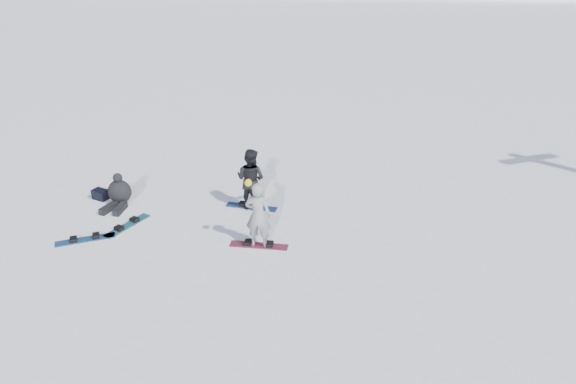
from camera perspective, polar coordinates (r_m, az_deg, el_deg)
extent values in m
plane|color=white|center=(14.08, -3.84, -6.50)|extent=(420.00, 420.00, 0.00)
imported|color=#96969B|center=(14.01, -3.05, -2.40)|extent=(0.68, 0.48, 1.79)
sphere|color=yellow|center=(13.50, -4.06, 0.95)|extent=(0.18, 0.18, 0.18)
imported|color=black|center=(15.91, -3.81, 1.32)|extent=(1.07, 0.96, 1.81)
ellipsoid|color=black|center=(17.07, -16.73, 0.04)|extent=(0.79, 0.71, 0.72)
sphere|color=black|center=(16.88, -16.93, 1.40)|extent=(0.27, 0.27, 0.27)
cube|color=black|center=(16.71, -16.68, -1.64)|extent=(0.23, 0.64, 0.18)
cube|color=black|center=(16.84, -17.76, -1.58)|extent=(0.39, 0.65, 0.18)
cube|color=black|center=(17.60, -18.52, -0.24)|extent=(0.53, 0.45, 0.30)
cube|color=#9A213E|center=(14.46, -2.97, -5.45)|extent=(1.51, 0.35, 0.03)
cube|color=#1B3D97|center=(16.31, -3.72, -1.52)|extent=(1.52, 0.49, 0.03)
cube|color=#1B5B97|center=(15.61, -19.91, -4.57)|extent=(1.48, 0.89, 0.03)
cube|color=teal|center=(15.92, -16.03, -3.32)|extent=(0.92, 1.47, 0.03)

